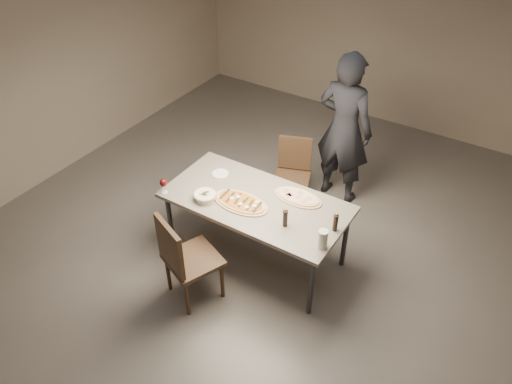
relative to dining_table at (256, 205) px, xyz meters
The scene contains 14 objects.
room 0.71m from the dining_table, ahead, with size 7.00×7.00×7.00m.
dining_table is the anchor object (origin of this frame).
zucchini_pizza 0.17m from the dining_table, 128.44° to the right, with size 0.58×0.32×0.05m.
ham_pizza 0.42m from the dining_table, 36.50° to the left, with size 0.50×0.28×0.04m.
bread_basket 0.51m from the dining_table, 148.61° to the right, with size 0.22×0.22×0.08m.
oil_dish 0.12m from the dining_table, 92.93° to the right, with size 0.14×0.14×0.02m.
pepper_mill_left 0.48m from the dining_table, 22.20° to the right, with size 0.05×0.05×0.19m.
pepper_mill_right 0.84m from the dining_table, ahead, with size 0.05×0.05×0.19m.
carafe 0.88m from the dining_table, 16.21° to the right, with size 0.09×0.09×0.18m.
wine_glass 0.93m from the dining_table, 155.40° to the right, with size 0.07×0.07×0.16m.
side_plate 0.57m from the dining_table, 162.93° to the left, with size 0.17×0.17×0.01m.
chair_near 0.88m from the dining_table, 107.17° to the right, with size 0.60×0.60×0.97m.
chair_far 1.03m from the dining_table, 97.27° to the left, with size 0.52×0.52×0.85m.
diner 1.47m from the dining_table, 79.60° to the left, with size 0.67×0.44×1.82m, color black.
Camera 1 is at (2.02, -3.19, 3.77)m, focal length 35.00 mm.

